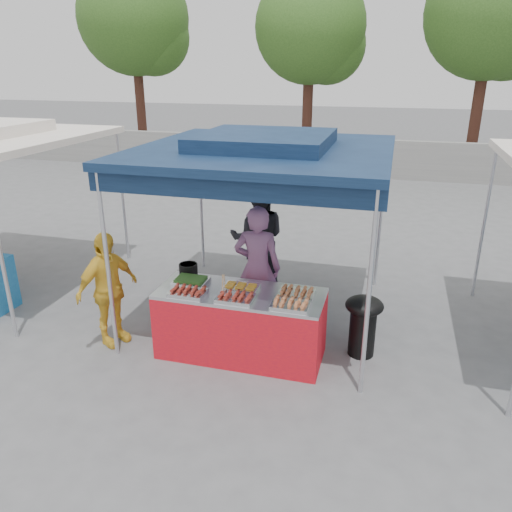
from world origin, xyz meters
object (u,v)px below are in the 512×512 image
(cooking_pot, at_px, (188,269))
(helper_man, at_px, (258,239))
(wok_burner, at_px, (363,321))
(customer_person, at_px, (108,290))
(vendor_table, at_px, (241,323))
(vendor_woman, at_px, (257,268))

(cooking_pot, bearing_deg, helper_man, 69.72)
(cooking_pot, height_order, wok_burner, cooking_pot)
(helper_man, relative_size, customer_person, 1.20)
(cooking_pot, relative_size, helper_man, 0.13)
(helper_man, bearing_deg, vendor_table, 85.79)
(vendor_table, relative_size, customer_person, 1.34)
(vendor_table, bearing_deg, vendor_woman, 89.41)
(cooking_pot, bearing_deg, wok_burner, 1.34)
(customer_person, bearing_deg, vendor_table, -60.84)
(vendor_table, xyz_separation_m, wok_burner, (1.44, 0.40, 0.04))
(vendor_table, distance_m, helper_man, 1.88)
(cooking_pot, bearing_deg, vendor_table, -23.13)
(vendor_woman, relative_size, helper_man, 0.96)
(vendor_table, distance_m, wok_burner, 1.50)
(cooking_pot, height_order, vendor_woman, vendor_woman)
(customer_person, bearing_deg, helper_man, -12.35)
(vendor_table, xyz_separation_m, helper_man, (-0.27, 1.79, 0.47))
(wok_burner, bearing_deg, helper_man, 164.09)
(wok_burner, bearing_deg, cooking_pot, -155.38)
(wok_burner, relative_size, helper_man, 0.44)
(cooking_pot, bearing_deg, customer_person, -149.88)
(helper_man, height_order, customer_person, helper_man)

